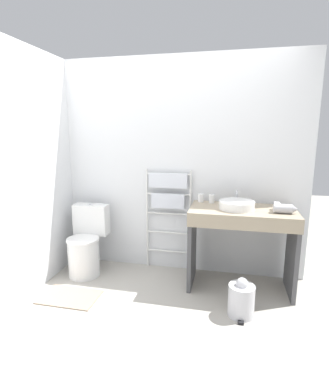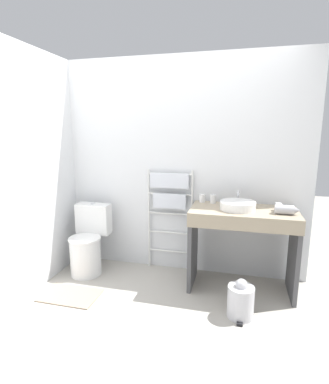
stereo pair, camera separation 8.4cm
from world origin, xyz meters
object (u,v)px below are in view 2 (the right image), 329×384
Objects in this scene: cup_near_wall at (202,198)px; hair_dryer at (285,209)px; cup_near_edge at (213,199)px; toilet at (88,244)px; trash_bin at (241,301)px; sink_basin at (238,205)px; towel_radiator at (170,199)px.

cup_near_wall and hair_dryer have the same top height.
hair_dryer is at bearing -18.96° from cup_near_wall.
cup_near_edge is at bearing 159.69° from hair_dryer.
toilet is 1.77m from trash_bin.
trash_bin is at bearing -82.14° from sink_basin.
sink_basin is at bearing 172.63° from hair_dryer.
towel_radiator is 13.46× the size of cup_near_wall.
sink_basin reaches higher than trash_bin.
towel_radiator is 3.31× the size of trash_bin.
trash_bin is (0.81, -0.75, -0.69)m from towel_radiator.
hair_dryer is at bearing 49.36° from trash_bin.
hair_dryer is (1.18, -0.33, 0.05)m from towel_radiator.
towel_radiator reaches higher than trash_bin.
cup_near_edge reaches higher than trash_bin.
towel_radiator is at bearing 159.89° from sink_basin.
cup_near_edge reaches higher than cup_near_wall.
trash_bin is at bearing -57.77° from cup_near_wall.
sink_basin is 3.82× the size of cup_near_edge.
hair_dryer reaches higher than toilet.
cup_near_wall is (1.26, 0.23, 0.56)m from toilet.
towel_radiator is 1.30m from trash_bin.
cup_near_wall is 0.25× the size of trash_bin.
sink_basin is at bearing 97.86° from trash_bin.
towel_radiator reaches higher than sink_basin.
cup_near_edge is at bearing 8.68° from toilet.
trash_bin is at bearing -64.50° from cup_near_edge.
sink_basin is 0.43m from cup_near_wall.
toilet is at bearing -179.58° from sink_basin.
hair_dryer is (0.80, -0.28, 0.00)m from cup_near_wall.
cup_near_edge is at bearing -10.70° from cup_near_wall.
towel_radiator reaches higher than hair_dryer.
toilet is 8.88× the size of cup_near_wall.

